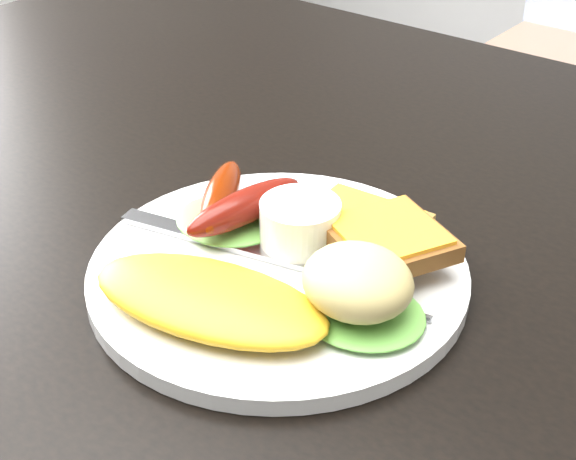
# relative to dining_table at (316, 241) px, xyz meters

# --- Properties ---
(dining_table) EXTENTS (1.20, 0.80, 0.04)m
(dining_table) POSITION_rel_dining_table_xyz_m (0.00, 0.00, 0.00)
(dining_table) COLOR black
(dining_table) RESTS_ON ground
(plate) EXTENTS (0.24, 0.24, 0.01)m
(plate) POSITION_rel_dining_table_xyz_m (0.02, -0.07, 0.03)
(plate) COLOR white
(plate) RESTS_ON dining_table
(lettuce_left) EXTENTS (0.09, 0.08, 0.01)m
(lettuce_left) POSITION_rel_dining_table_xyz_m (-0.03, -0.06, 0.04)
(lettuce_left) COLOR green
(lettuce_left) RESTS_ON plate
(lettuce_right) EXTENTS (0.08, 0.08, 0.01)m
(lettuce_right) POSITION_rel_dining_table_xyz_m (0.10, -0.09, 0.04)
(lettuce_right) COLOR #57A13B
(lettuce_right) RESTS_ON plate
(omelette) EXTENTS (0.16, 0.10, 0.02)m
(omelette) POSITION_rel_dining_table_xyz_m (0.02, -0.14, 0.04)
(omelette) COLOR yellow
(omelette) RESTS_ON plate
(sausage_a) EXTENTS (0.07, 0.09, 0.02)m
(sausage_a) POSITION_rel_dining_table_xyz_m (-0.04, -0.06, 0.05)
(sausage_a) COLOR #682704
(sausage_a) RESTS_ON lettuce_left
(sausage_b) EXTENTS (0.04, 0.10, 0.02)m
(sausage_b) POSITION_rel_dining_table_xyz_m (-0.01, -0.06, 0.05)
(sausage_b) COLOR maroon
(sausage_b) RESTS_ON lettuce_left
(ramekin) EXTENTS (0.06, 0.06, 0.03)m
(ramekin) POSITION_rel_dining_table_xyz_m (0.02, -0.05, 0.05)
(ramekin) COLOR white
(ramekin) RESTS_ON plate
(toast_a) EXTENTS (0.08, 0.08, 0.01)m
(toast_a) POSITION_rel_dining_table_xyz_m (0.05, -0.02, 0.04)
(toast_a) COLOR olive
(toast_a) RESTS_ON plate
(toast_b) EXTENTS (0.09, 0.09, 0.01)m
(toast_b) POSITION_rel_dining_table_xyz_m (0.08, -0.03, 0.05)
(toast_b) COLOR brown
(toast_b) RESTS_ON toast_a
(potato_salad) EXTENTS (0.08, 0.08, 0.03)m
(potato_salad) POSITION_rel_dining_table_xyz_m (0.09, -0.09, 0.06)
(potato_salad) COLOR beige
(potato_salad) RESTS_ON lettuce_right
(fork) EXTENTS (0.16, 0.05, 0.00)m
(fork) POSITION_rel_dining_table_xyz_m (-0.01, -0.08, 0.03)
(fork) COLOR #ADAFB7
(fork) RESTS_ON plate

